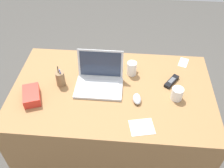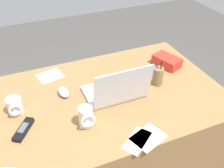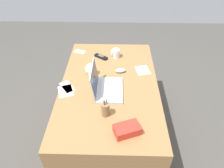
% 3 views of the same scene
% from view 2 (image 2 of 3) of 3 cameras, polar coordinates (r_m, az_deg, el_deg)
% --- Properties ---
extents(desk, '(1.48, 0.89, 0.70)m').
position_cam_2_polar(desk, '(1.77, -2.57, -11.74)').
color(desk, '#9E7042').
rests_on(desk, ground).
extents(laptop, '(0.34, 0.27, 0.24)m').
position_cam_2_polar(laptop, '(1.49, 1.01, -1.30)').
color(laptop, silver).
rests_on(laptop, desk).
extents(computer_mouse, '(0.07, 0.11, 0.04)m').
position_cam_2_polar(computer_mouse, '(1.55, -10.58, -1.76)').
color(computer_mouse, silver).
rests_on(computer_mouse, desk).
extents(coffee_mug_white, '(0.08, 0.09, 0.09)m').
position_cam_2_polar(coffee_mug_white, '(1.49, -20.59, -4.54)').
color(coffee_mug_white, white).
rests_on(coffee_mug_white, desk).
extents(coffee_mug_tall, '(0.08, 0.09, 0.11)m').
position_cam_2_polar(coffee_mug_tall, '(1.32, -5.73, -7.18)').
color(coffee_mug_tall, white).
rests_on(coffee_mug_tall, desk).
extents(cordless_phone, '(0.12, 0.15, 0.03)m').
position_cam_2_polar(cordless_phone, '(1.39, -18.84, -9.40)').
color(cordless_phone, black).
rests_on(cordless_phone, desk).
extents(pen_holder, '(0.06, 0.06, 0.17)m').
position_cam_2_polar(pen_holder, '(1.62, 10.05, 1.72)').
color(pen_holder, olive).
rests_on(pen_holder, desk).
extents(snack_bag, '(0.17, 0.21, 0.07)m').
position_cam_2_polar(snack_bag, '(1.83, 11.95, 4.92)').
color(snack_bag, red).
rests_on(snack_bag, desk).
extents(paper_note_near_laptop, '(0.18, 0.16, 0.00)m').
position_cam_2_polar(paper_note_near_laptop, '(1.74, -13.45, 1.74)').
color(paper_note_near_laptop, white).
rests_on(paper_note_near_laptop, desk).
extents(paper_note_left, '(0.19, 0.17, 0.00)m').
position_cam_2_polar(paper_note_left, '(1.31, 7.96, -11.54)').
color(paper_note_left, white).
rests_on(paper_note_left, desk).
extents(paper_note_right, '(0.19, 0.17, 0.00)m').
position_cam_2_polar(paper_note_right, '(1.29, 5.54, -12.25)').
color(paper_note_right, white).
rests_on(paper_note_right, desk).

